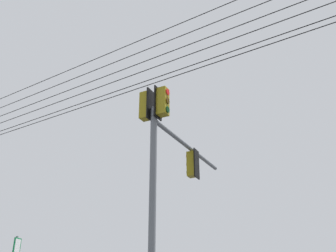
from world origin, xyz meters
The scene contains 2 objects.
signal_mast_assembly centered at (-0.80, 1.15, 5.26)m, with size 4.27×3.91×7.43m.
overhead_wire_span centered at (-0.99, -0.05, 8.53)m, with size 17.18×14.79×2.64m.
Camera 1 is at (9.99, -1.59, 1.35)m, focal length 41.29 mm.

